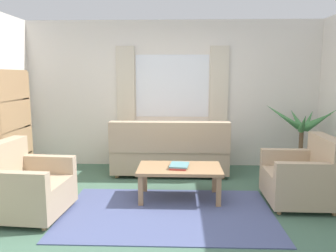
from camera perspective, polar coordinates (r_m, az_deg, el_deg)
The scene contains 11 objects.
ground_plane at distance 4.14m, azimuth -0.03°, elevation -14.72°, with size 6.24×6.24×0.00m, color #476B56.
wall_back at distance 6.06m, azimuth 0.73°, elevation 5.45°, with size 5.32×0.12×2.60m, color silver.
window_with_curtains at distance 5.97m, azimuth 0.72°, elevation 6.84°, with size 1.98×0.07×1.40m.
area_rug at distance 4.13m, azimuth -0.03°, elevation -14.64°, with size 2.51×1.60×0.01m, color #4C5684.
couch at distance 5.56m, azimuth 0.31°, elevation -4.56°, with size 1.90×0.82×0.92m.
armchair_left at distance 4.30m, azimuth -23.24°, elevation -9.49°, with size 0.88×0.90×0.88m.
armchair_right at distance 4.63m, azimuth 22.20°, elevation -8.14°, with size 0.83×0.85×0.88m.
coffee_table at distance 4.46m, azimuth 2.00°, elevation -7.75°, with size 1.10×0.64×0.44m.
book_stack_on_table at distance 4.42m, azimuth 1.91°, elevation -6.81°, with size 0.27×0.34×0.04m.
potted_plant at distance 5.95m, azimuth 21.82°, elevation -2.43°, with size 1.11×1.00×1.19m.
bookshelf at distance 5.41m, azimuth -25.30°, elevation -0.25°, with size 0.30×0.94×1.72m.
Camera 1 is at (0.14, -3.79, 1.64)m, focal length 35.63 mm.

